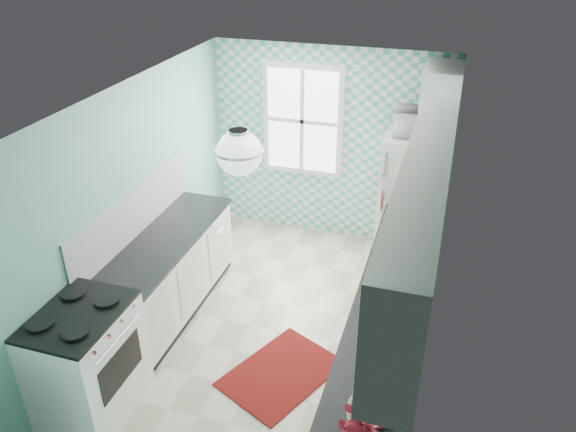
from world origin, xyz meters
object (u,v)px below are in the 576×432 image
(fridge, at_px, (410,201))
(potted_plant, at_px, (361,426))
(microwave, at_px, (420,123))
(stove, at_px, (86,362))
(fruit_bowl, at_px, (367,414))
(ceiling_light, at_px, (239,153))
(sink, at_px, (405,256))

(fridge, height_order, potted_plant, fridge)
(microwave, bearing_deg, potted_plant, 90.58)
(stove, xyz_separation_m, fruit_bowl, (2.40, -0.23, 0.42))
(ceiling_light, relative_size, stove, 0.33)
(sink, bearing_deg, ceiling_light, -136.52)
(fruit_bowl, bearing_deg, stove, 174.50)
(potted_plant, bearing_deg, fridge, 91.39)
(microwave, bearing_deg, fruit_bowl, 90.67)
(fruit_bowl, xyz_separation_m, potted_plant, (0.00, -0.23, 0.14))
(fridge, relative_size, stove, 1.57)
(potted_plant, relative_size, microwave, 0.65)
(fridge, bearing_deg, potted_plant, -85.93)
(stove, relative_size, potted_plant, 3.00)
(stove, bearing_deg, fridge, 55.24)
(stove, bearing_deg, ceiling_light, 29.98)
(potted_plant, bearing_deg, ceiling_light, 136.44)
(sink, relative_size, potted_plant, 1.51)
(stove, height_order, potted_plant, potted_plant)
(sink, xyz_separation_m, potted_plant, (-0.00, -2.31, 0.18))
(ceiling_light, xyz_separation_m, fruit_bowl, (1.20, -0.91, -1.35))
(sink, distance_m, potted_plant, 2.32)
(fridge, xyz_separation_m, potted_plant, (0.09, -3.72, 0.29))
(fridge, distance_m, sink, 1.42)
(sink, xyz_separation_m, fruit_bowl, (-0.00, -2.08, 0.04))
(fruit_bowl, xyz_separation_m, microwave, (-0.09, 3.49, 0.83))
(ceiling_light, height_order, stove, ceiling_light)
(ceiling_light, distance_m, fridge, 3.18)
(fridge, height_order, stove, fridge)
(potted_plant, bearing_deg, sink, 89.90)
(sink, xyz_separation_m, microwave, (-0.09, 1.41, 0.87))
(stove, distance_m, sink, 3.05)
(stove, bearing_deg, fruit_bowl, -4.93)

